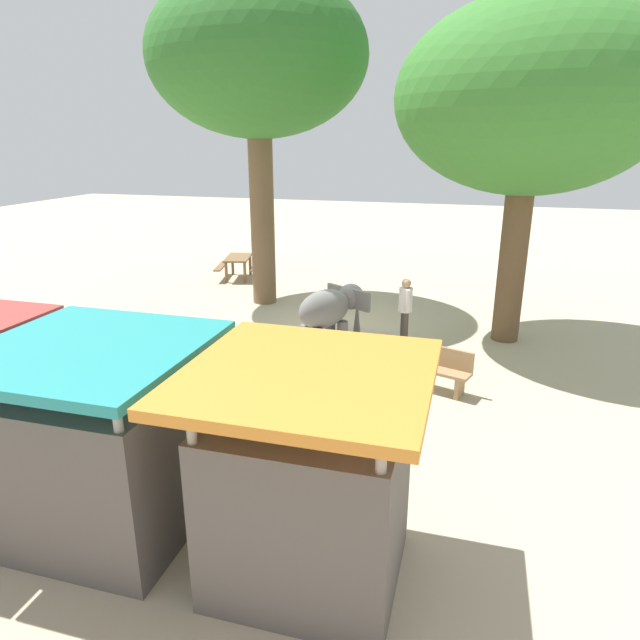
% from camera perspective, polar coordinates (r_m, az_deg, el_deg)
% --- Properties ---
extents(ground_plane, '(60.00, 60.00, 0.00)m').
position_cam_1_polar(ground_plane, '(14.35, 1.75, -1.12)').
color(ground_plane, '#BAA88C').
extents(elephant, '(1.71, 1.94, 1.40)m').
position_cam_1_polar(elephant, '(13.11, 1.09, 1.11)').
color(elephant, slate).
rests_on(elephant, ground_plane).
extents(person_handler, '(0.32, 0.48, 1.62)m').
position_cam_1_polar(person_handler, '(13.30, 8.74, 1.39)').
color(person_handler, '#3F3833').
rests_on(person_handler, ground_plane).
extents(shade_tree_main, '(5.91, 5.42, 7.68)m').
position_cam_1_polar(shade_tree_main, '(13.74, 20.79, 20.43)').
color(shade_tree_main, brown).
rests_on(shade_tree_main, ground_plane).
extents(shade_tree_secondary, '(5.99, 5.49, 8.94)m').
position_cam_1_polar(shade_tree_secondary, '(16.43, -6.46, 25.09)').
color(shade_tree_secondary, brown).
rests_on(shade_tree_secondary, ground_plane).
extents(wooden_bench, '(1.45, 0.83, 0.88)m').
position_cam_1_polar(wooden_bench, '(11.14, 11.82, -4.77)').
color(wooden_bench, '#9E7A51').
rests_on(wooden_bench, ground_plane).
extents(picnic_table_near, '(1.80, 1.81, 0.78)m').
position_cam_1_polar(picnic_table_near, '(19.81, -8.39, 5.89)').
color(picnic_table_near, brown).
rests_on(picnic_table_near, ground_plane).
extents(market_stall_orange, '(2.50, 2.50, 2.52)m').
position_cam_1_polar(market_stall_orange, '(6.30, -1.17, -16.72)').
color(market_stall_orange, '#59514C').
rests_on(market_stall_orange, ground_plane).
extents(market_stall_teal, '(2.50, 2.50, 2.52)m').
position_cam_1_polar(market_stall_teal, '(7.37, -21.40, -12.48)').
color(market_stall_teal, '#59514C').
rests_on(market_stall_teal, ground_plane).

